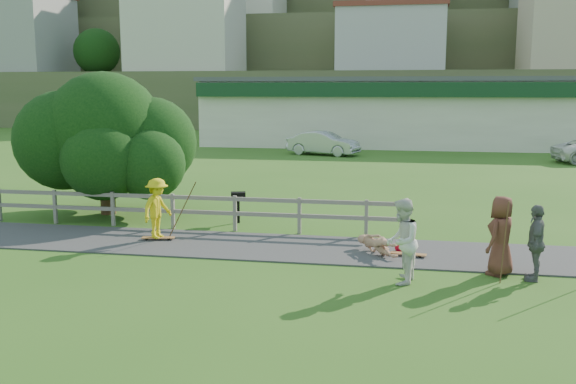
{
  "coord_description": "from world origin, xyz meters",
  "views": [
    {
      "loc": [
        3.12,
        -15.3,
        4.36
      ],
      "look_at": [
        -0.1,
        2.0,
        1.48
      ],
      "focal_mm": 40.0,
      "sensor_mm": 36.0,
      "label": 1
    }
  ],
  "objects_px": {
    "car_silver": "(323,143)",
    "tree": "(106,163)",
    "skater_fallen": "(377,245)",
    "spectator_a": "(402,241)",
    "bbq": "(238,208)",
    "skater_rider": "(157,212)",
    "spectator_c": "(501,236)",
    "spectator_b": "(536,243)"
  },
  "relations": [
    {
      "from": "tree",
      "to": "skater_rider",
      "type": "bearing_deg",
      "value": -47.17
    },
    {
      "from": "skater_rider",
      "to": "tree",
      "type": "height_order",
      "value": "tree"
    },
    {
      "from": "skater_fallen",
      "to": "bbq",
      "type": "distance_m",
      "value": 5.68
    },
    {
      "from": "spectator_a",
      "to": "bbq",
      "type": "relative_size",
      "value": 1.91
    },
    {
      "from": "spectator_b",
      "to": "spectator_c",
      "type": "bearing_deg",
      "value": -101.88
    },
    {
      "from": "skater_fallen",
      "to": "car_silver",
      "type": "relative_size",
      "value": 0.33
    },
    {
      "from": "spectator_a",
      "to": "skater_fallen",
      "type": "bearing_deg",
      "value": -156.06
    },
    {
      "from": "car_silver",
      "to": "bbq",
      "type": "relative_size",
      "value": 4.62
    },
    {
      "from": "spectator_a",
      "to": "tree",
      "type": "distance_m",
      "value": 11.95
    },
    {
      "from": "skater_rider",
      "to": "spectator_a",
      "type": "relative_size",
      "value": 0.89
    },
    {
      "from": "tree",
      "to": "car_silver",
      "type": "bearing_deg",
      "value": 77.06
    },
    {
      "from": "skater_rider",
      "to": "skater_fallen",
      "type": "relative_size",
      "value": 1.11
    },
    {
      "from": "skater_rider",
      "to": "spectator_a",
      "type": "bearing_deg",
      "value": -95.07
    },
    {
      "from": "skater_fallen",
      "to": "spectator_a",
      "type": "bearing_deg",
      "value": -110.73
    },
    {
      "from": "skater_fallen",
      "to": "spectator_c",
      "type": "bearing_deg",
      "value": -59.51
    },
    {
      "from": "spectator_a",
      "to": "car_silver",
      "type": "height_order",
      "value": "spectator_a"
    },
    {
      "from": "skater_rider",
      "to": "spectator_c",
      "type": "bearing_deg",
      "value": -83.6
    },
    {
      "from": "spectator_a",
      "to": "tree",
      "type": "height_order",
      "value": "tree"
    },
    {
      "from": "skater_rider",
      "to": "skater_fallen",
      "type": "xyz_separation_m",
      "value": [
        6.26,
        -0.42,
        -0.58
      ]
    },
    {
      "from": "skater_rider",
      "to": "skater_fallen",
      "type": "bearing_deg",
      "value": -76.93
    },
    {
      "from": "spectator_a",
      "to": "spectator_b",
      "type": "height_order",
      "value": "spectator_a"
    },
    {
      "from": "spectator_a",
      "to": "car_silver",
      "type": "xyz_separation_m",
      "value": [
        -5.32,
        27.21,
        -0.2
      ]
    },
    {
      "from": "skater_rider",
      "to": "tree",
      "type": "relative_size",
      "value": 0.27
    },
    {
      "from": "car_silver",
      "to": "tree",
      "type": "distance_m",
      "value": 21.5
    },
    {
      "from": "skater_rider",
      "to": "bbq",
      "type": "distance_m",
      "value": 3.3
    },
    {
      "from": "spectator_c",
      "to": "tree",
      "type": "height_order",
      "value": "tree"
    },
    {
      "from": "skater_rider",
      "to": "car_silver",
      "type": "distance_m",
      "value": 24.48
    },
    {
      "from": "skater_rider",
      "to": "spectator_b",
      "type": "height_order",
      "value": "spectator_b"
    },
    {
      "from": "spectator_c",
      "to": "tree",
      "type": "xyz_separation_m",
      "value": [
        -12.41,
        5.19,
        0.84
      ]
    },
    {
      "from": "skater_rider",
      "to": "bbq",
      "type": "relative_size",
      "value": 1.7
    },
    {
      "from": "spectator_b",
      "to": "car_silver",
      "type": "distance_m",
      "value": 27.71
    },
    {
      "from": "spectator_a",
      "to": "bbq",
      "type": "distance_m",
      "value": 7.73
    },
    {
      "from": "skater_rider",
      "to": "spectator_c",
      "type": "distance_m",
      "value": 9.32
    },
    {
      "from": "skater_fallen",
      "to": "tree",
      "type": "height_order",
      "value": "tree"
    },
    {
      "from": "skater_fallen",
      "to": "tree",
      "type": "relative_size",
      "value": 0.24
    },
    {
      "from": "spectator_c",
      "to": "bbq",
      "type": "distance_m",
      "value": 8.83
    },
    {
      "from": "skater_fallen",
      "to": "spectator_a",
      "type": "xyz_separation_m",
      "value": [
        0.63,
        -2.36,
        0.68
      ]
    },
    {
      "from": "skater_fallen",
      "to": "bbq",
      "type": "height_order",
      "value": "bbq"
    },
    {
      "from": "spectator_a",
      "to": "spectator_c",
      "type": "distance_m",
      "value": 2.52
    },
    {
      "from": "spectator_b",
      "to": "bbq",
      "type": "height_order",
      "value": "spectator_b"
    },
    {
      "from": "spectator_c",
      "to": "spectator_a",
      "type": "bearing_deg",
      "value": -31.66
    },
    {
      "from": "car_silver",
      "to": "spectator_c",
      "type": "bearing_deg",
      "value": -147.64
    }
  ]
}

